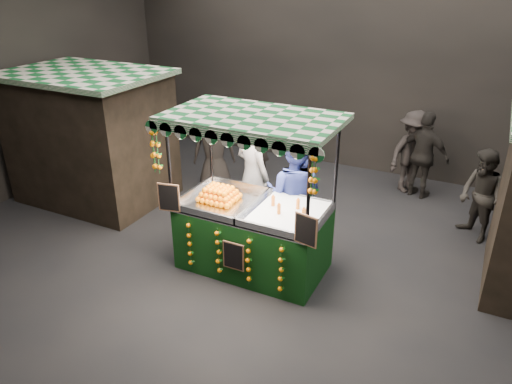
% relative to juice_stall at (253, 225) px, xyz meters
% --- Properties ---
extents(ground, '(12.00, 12.00, 0.00)m').
position_rel_juice_stall_xyz_m(ground, '(0.31, -0.06, -0.78)').
color(ground, black).
rests_on(ground, ground).
extents(market_hall, '(12.10, 10.10, 5.05)m').
position_rel_juice_stall_xyz_m(market_hall, '(0.31, -0.06, 2.60)').
color(market_hall, black).
rests_on(market_hall, ground).
extents(neighbour_stall_left, '(3.00, 2.20, 2.60)m').
position_rel_juice_stall_xyz_m(neighbour_stall_left, '(-4.09, 0.94, 0.53)').
color(neighbour_stall_left, black).
rests_on(neighbour_stall_left, ground).
extents(juice_stall, '(2.58, 1.52, 2.50)m').
position_rel_juice_stall_xyz_m(juice_stall, '(0.00, 0.00, 0.00)').
color(juice_stall, black).
rests_on(juice_stall, ground).
extents(vendor_grey, '(0.89, 0.75, 2.09)m').
position_rel_juice_stall_xyz_m(vendor_grey, '(-0.60, 1.18, 0.26)').
color(vendor_grey, gray).
rests_on(vendor_grey, ground).
extents(vendor_blue, '(1.04, 0.85, 2.00)m').
position_rel_juice_stall_xyz_m(vendor_blue, '(0.33, 0.84, 0.22)').
color(vendor_blue, navy).
rests_on(vendor_blue, ground).
extents(shopper_0, '(0.62, 0.42, 1.65)m').
position_rel_juice_stall_xyz_m(shopper_0, '(-1.50, 3.17, 0.05)').
color(shopper_0, black).
rests_on(shopper_0, ground).
extents(shopper_1, '(1.00, 1.01, 1.64)m').
position_rel_juice_stall_xyz_m(shopper_1, '(3.08, 2.59, 0.04)').
color(shopper_1, '#292521').
rests_on(shopper_1, ground).
extents(shopper_2, '(1.15, 0.76, 1.81)m').
position_rel_juice_stall_xyz_m(shopper_2, '(1.91, 3.93, 0.13)').
color(shopper_2, black).
rests_on(shopper_2, ground).
extents(shopper_3, '(1.19, 1.31, 1.76)m').
position_rel_juice_stall_xyz_m(shopper_3, '(1.65, 4.11, 0.10)').
color(shopper_3, black).
rests_on(shopper_3, ground).
extents(shopper_4, '(1.07, 0.98, 1.84)m').
position_rel_juice_stall_xyz_m(shopper_4, '(-2.06, 2.29, 0.14)').
color(shopper_4, black).
rests_on(shopper_4, ground).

